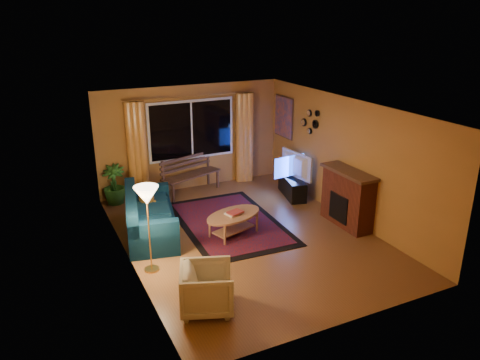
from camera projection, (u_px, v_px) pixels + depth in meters
name	position (u px, v px, depth m)	size (l,w,h in m)	color
floor	(247.00, 236.00, 9.04)	(4.50, 6.00, 0.02)	brown
ceiling	(247.00, 107.00, 8.18)	(4.50, 6.00, 0.02)	white
wall_back	(191.00, 137.00, 11.16)	(4.50, 0.02, 2.50)	#B97D39
wall_left	(124.00, 194.00, 7.69)	(0.02, 6.00, 2.50)	#B97D39
wall_right	(346.00, 159.00, 9.53)	(0.02, 6.00, 2.50)	#B97D39
window	(192.00, 130.00, 11.04)	(2.00, 0.02, 1.30)	black
curtain_rod	(191.00, 96.00, 10.73)	(0.03, 0.03, 3.20)	#BF8C3F
curtain_left	(137.00, 151.00, 10.55)	(0.36, 0.36, 2.24)	#EB983D
curtain_right	(244.00, 138.00, 11.65)	(0.36, 0.36, 2.24)	#EB983D
bench	(191.00, 184.00, 11.10)	(1.50, 0.44, 0.45)	#4A2F21
potted_plant	(114.00, 185.00, 10.42)	(0.50, 0.50, 0.89)	#235B1E
sofa	(150.00, 214.00, 8.99)	(0.89, 2.07, 0.84)	#082239
dog	(146.00, 194.00, 9.32)	(0.33, 0.46, 0.50)	brown
armchair	(207.00, 286.00, 6.68)	(0.74, 0.69, 0.76)	beige
floor_lamp	(149.00, 230.00, 7.59)	(0.25, 0.25, 1.49)	#BF8C3F
rug	(229.00, 222.00, 9.58)	(1.91, 3.01, 0.02)	maroon
coffee_table	(234.00, 224.00, 9.00)	(1.21, 1.21, 0.44)	#A8714D
tv_console	(292.00, 187.00, 10.92)	(0.36, 1.08, 0.45)	black
television	(293.00, 165.00, 10.74)	(1.05, 0.14, 0.60)	black
fireplace	(347.00, 199.00, 9.34)	(0.40, 1.20, 1.10)	maroon
mirror_cluster	(310.00, 120.00, 10.42)	(0.06, 0.60, 0.56)	black
painting	(284.00, 117.00, 11.45)	(0.04, 0.76, 0.96)	orange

